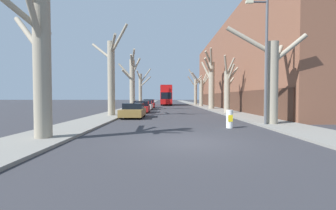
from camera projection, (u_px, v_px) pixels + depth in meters
ground_plane at (188, 142)px, 9.12m from camera, size 300.00×300.00×0.00m
sidewalk_left at (145, 104)px, 59.03m from camera, size 2.93×120.00×0.12m
sidewalk_right at (194, 104)px, 59.13m from camera, size 2.93×120.00×0.12m
building_facade_right at (250, 69)px, 36.82m from camera, size 10.08×44.36×12.95m
street_tree_left_0 at (39, 57)px, 9.32m from camera, size 2.62×3.84×6.94m
street_tree_left_1 at (111, 75)px, 21.08m from camera, size 4.09×3.62×8.43m
street_tree_left_2 at (132, 81)px, 32.29m from camera, size 3.47×3.10×8.34m
street_tree_left_3 at (141, 88)px, 43.40m from camera, size 2.80×3.07×7.51m
street_tree_right_0 at (271, 78)px, 14.50m from camera, size 4.83×2.84×6.54m
street_tree_right_1 at (228, 88)px, 24.89m from camera, size 2.02×2.86×6.30m
street_tree_right_2 at (211, 82)px, 33.65m from camera, size 1.94×3.75×8.89m
street_tree_right_3 at (202, 90)px, 43.14m from camera, size 3.72×3.10×6.67m
street_tree_right_4 at (195, 90)px, 52.75m from camera, size 3.56×2.69×8.49m
double_decker_bus at (166, 94)px, 52.11m from camera, size 2.53×11.21×4.42m
parked_car_0 at (133, 111)px, 19.97m from camera, size 1.89×4.21×1.29m
parked_car_1 at (141, 107)px, 26.45m from camera, size 1.85×4.03×1.37m
parked_car_2 at (146, 105)px, 32.65m from camera, size 1.74×4.45×1.33m
parked_car_3 at (149, 104)px, 38.09m from camera, size 1.89×4.09×1.46m
lamp_post at (265, 56)px, 13.96m from camera, size 1.40×0.20×7.85m
traffic_bollard at (230, 119)px, 13.19m from camera, size 0.38×0.39×1.08m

